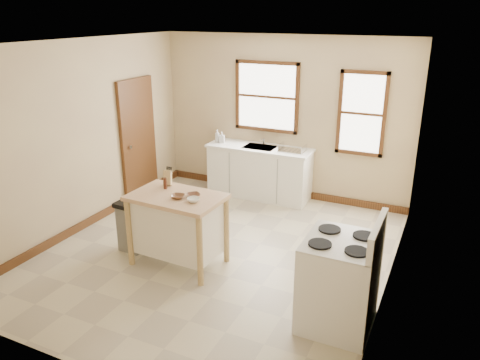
% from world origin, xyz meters
% --- Properties ---
extents(floor, '(5.00, 5.00, 0.00)m').
position_xyz_m(floor, '(0.00, 0.00, 0.00)').
color(floor, '#B0A38B').
rests_on(floor, ground).
extents(ceiling, '(5.00, 5.00, 0.00)m').
position_xyz_m(ceiling, '(0.00, 0.00, 2.80)').
color(ceiling, white).
rests_on(ceiling, ground).
extents(wall_back, '(4.50, 0.04, 2.80)m').
position_xyz_m(wall_back, '(0.00, 2.50, 1.40)').
color(wall_back, tan).
rests_on(wall_back, ground).
extents(wall_left, '(0.04, 5.00, 2.80)m').
position_xyz_m(wall_left, '(-2.25, 0.00, 1.40)').
color(wall_left, tan).
rests_on(wall_left, ground).
extents(wall_right, '(0.04, 5.00, 2.80)m').
position_xyz_m(wall_right, '(2.25, 0.00, 1.40)').
color(wall_right, tan).
rests_on(wall_right, ground).
extents(window_main, '(1.17, 0.06, 1.22)m').
position_xyz_m(window_main, '(-0.30, 2.48, 1.75)').
color(window_main, '#3D2210').
rests_on(window_main, wall_back).
extents(window_side, '(0.77, 0.06, 1.37)m').
position_xyz_m(window_side, '(1.35, 2.48, 1.60)').
color(window_side, '#3D2210').
rests_on(window_side, wall_back).
extents(door_left, '(0.06, 0.90, 2.10)m').
position_xyz_m(door_left, '(-2.21, 1.30, 1.05)').
color(door_left, '#3D2210').
rests_on(door_left, ground).
extents(baseboard_back, '(4.50, 0.04, 0.12)m').
position_xyz_m(baseboard_back, '(0.00, 2.47, 0.06)').
color(baseboard_back, '#3D2210').
rests_on(baseboard_back, ground).
extents(baseboard_left, '(0.04, 5.00, 0.12)m').
position_xyz_m(baseboard_left, '(-2.22, 0.00, 0.06)').
color(baseboard_left, '#3D2210').
rests_on(baseboard_left, ground).
extents(sink_counter, '(1.86, 0.62, 0.92)m').
position_xyz_m(sink_counter, '(-0.30, 2.20, 0.46)').
color(sink_counter, white).
rests_on(sink_counter, ground).
extents(faucet, '(0.03, 0.03, 0.22)m').
position_xyz_m(faucet, '(-0.30, 2.38, 1.03)').
color(faucet, silver).
rests_on(faucet, sink_counter).
extents(soap_bottle_a, '(0.10, 0.10, 0.22)m').
position_xyz_m(soap_bottle_a, '(-1.12, 2.17, 1.03)').
color(soap_bottle_a, '#B2B2B2').
rests_on(soap_bottle_a, sink_counter).
extents(soap_bottle_b, '(0.11, 0.11, 0.20)m').
position_xyz_m(soap_bottle_b, '(-1.02, 2.16, 1.02)').
color(soap_bottle_b, '#B2B2B2').
rests_on(soap_bottle_b, sink_counter).
extents(dish_rack, '(0.46, 0.36, 0.11)m').
position_xyz_m(dish_rack, '(0.30, 2.18, 0.97)').
color(dish_rack, silver).
rests_on(dish_rack, sink_counter).
extents(kitchen_island, '(1.21, 0.80, 0.96)m').
position_xyz_m(kitchen_island, '(-0.33, -0.44, 0.48)').
color(kitchen_island, '#D7AE7E').
rests_on(kitchen_island, ground).
extents(knife_block, '(0.13, 0.13, 0.20)m').
position_xyz_m(knife_block, '(-0.62, -0.18, 1.06)').
color(knife_block, tan).
rests_on(knife_block, kitchen_island).
extents(pepper_grinder, '(0.05, 0.05, 0.15)m').
position_xyz_m(pepper_grinder, '(-0.58, -0.30, 1.04)').
color(pepper_grinder, '#472113').
rests_on(pepper_grinder, kitchen_island).
extents(bowl_a, '(0.20, 0.20, 0.04)m').
position_xyz_m(bowl_a, '(-0.26, -0.51, 0.98)').
color(bowl_a, brown).
rests_on(bowl_a, kitchen_island).
extents(bowl_b, '(0.23, 0.23, 0.04)m').
position_xyz_m(bowl_b, '(-0.11, -0.39, 0.98)').
color(bowl_b, brown).
rests_on(bowl_b, kitchen_island).
extents(bowl_c, '(0.20, 0.20, 0.05)m').
position_xyz_m(bowl_c, '(-0.02, -0.53, 0.99)').
color(bowl_c, white).
rests_on(bowl_c, kitchen_island).
extents(trash_bin, '(0.39, 0.33, 0.72)m').
position_xyz_m(trash_bin, '(-1.10, -0.40, 0.36)').
color(trash_bin, slate).
rests_on(trash_bin, ground).
extents(gas_stove, '(0.79, 0.80, 1.25)m').
position_xyz_m(gas_stove, '(1.88, -0.80, 0.63)').
color(gas_stove, white).
rests_on(gas_stove, ground).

